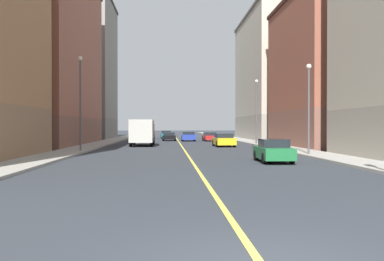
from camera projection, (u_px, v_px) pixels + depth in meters
sidewalk_left at (252, 142)px, 55.96m from camera, size 2.73×168.00×0.15m
sidewalk_right at (106, 142)px, 54.95m from camera, size 2.73×168.00×0.15m
lane_center_stripe at (179, 143)px, 55.46m from camera, size 0.16×154.00×0.01m
building_left_mid at (344, 72)px, 44.60m from camera, size 12.06×17.01×15.32m
building_left_far at (284, 78)px, 67.73m from camera, size 12.06×22.54×19.33m
building_right_midblock at (32, 56)px, 48.34m from camera, size 12.06×23.94×19.81m
building_right_distant at (76, 70)px, 71.34m from camera, size 12.06×16.05×22.74m
street_lamp_left_near at (309, 99)px, 30.80m from camera, size 0.36×0.36×6.36m
street_lamp_right_near at (80, 94)px, 35.24m from camera, size 0.36×0.36×7.63m
street_lamp_left_far at (257, 105)px, 49.03m from camera, size 0.36×0.36×7.19m
car_blue at (188, 136)px, 61.56m from camera, size 1.96×4.36×1.32m
car_green at (273, 151)px, 25.43m from camera, size 1.83×4.06×1.37m
car_black at (169, 137)px, 63.22m from camera, size 2.00×4.23×1.22m
car_yellow at (224, 140)px, 44.87m from camera, size 2.09×4.08×1.37m
car_teal at (166, 135)px, 74.68m from camera, size 1.96×4.02×1.35m
car_orange at (149, 135)px, 72.94m from camera, size 1.93×4.36×1.37m
car_red at (210, 137)px, 61.52m from camera, size 1.97×4.21×1.24m
box_truck at (142, 132)px, 46.50m from camera, size 2.45×7.09×2.77m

